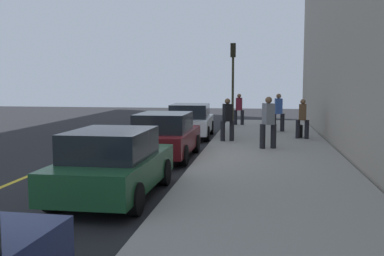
# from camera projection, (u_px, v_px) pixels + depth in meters

# --- Properties ---
(ground_plane) EXTENTS (56.00, 56.00, 0.00)m
(ground_plane) POSITION_uv_depth(u_px,v_px,m) (168.00, 160.00, 14.81)
(ground_plane) COLOR black
(sidewalk) EXTENTS (28.00, 4.60, 0.15)m
(sidewalk) POSITION_uv_depth(u_px,v_px,m) (271.00, 160.00, 14.31)
(sidewalk) COLOR gray
(sidewalk) RESTS_ON ground
(lane_stripe_centre) EXTENTS (28.00, 0.14, 0.01)m
(lane_stripe_centre) POSITION_uv_depth(u_px,v_px,m) (74.00, 157.00, 15.28)
(lane_stripe_centre) COLOR gold
(lane_stripe_centre) RESTS_ON ground
(parked_car_green) EXTENTS (4.16, 1.93, 1.51)m
(parked_car_green) POSITION_uv_depth(u_px,v_px,m) (113.00, 164.00, 9.96)
(parked_car_green) COLOR black
(parked_car_green) RESTS_ON ground
(parked_car_maroon) EXTENTS (4.20, 1.90, 1.51)m
(parked_car_maroon) POSITION_uv_depth(u_px,v_px,m) (165.00, 136.00, 15.02)
(parked_car_maroon) COLOR black
(parked_car_maroon) RESTS_ON ground
(parked_car_white) EXTENTS (4.33, 2.02, 1.51)m
(parked_car_white) POSITION_uv_depth(u_px,v_px,m) (190.00, 121.00, 20.64)
(parked_car_white) COLOR black
(parked_car_white) RESTS_ON ground
(pedestrian_blue_coat) EXTENTS (0.52, 0.59, 1.80)m
(pedestrian_blue_coat) POSITION_uv_depth(u_px,v_px,m) (278.00, 111.00, 21.69)
(pedestrian_blue_coat) COLOR black
(pedestrian_blue_coat) RESTS_ON sidewalk
(pedestrian_grey_coat) EXTENTS (0.57, 0.59, 1.85)m
(pedestrian_grey_coat) POSITION_uv_depth(u_px,v_px,m) (268.00, 121.00, 16.24)
(pedestrian_grey_coat) COLOR black
(pedestrian_grey_coat) RESTS_ON sidewalk
(pedestrian_brown_coat) EXTENTS (0.48, 0.54, 1.65)m
(pedestrian_brown_coat) POSITION_uv_depth(u_px,v_px,m) (303.00, 117.00, 19.01)
(pedestrian_brown_coat) COLOR black
(pedestrian_brown_coat) RESTS_ON sidewalk
(pedestrian_black_coat) EXTENTS (0.53, 0.54, 1.71)m
(pedestrian_black_coat) POSITION_uv_depth(u_px,v_px,m) (227.00, 118.00, 18.26)
(pedestrian_black_coat) COLOR black
(pedestrian_black_coat) RESTS_ON sidewalk
(pedestrian_burgundy_coat) EXTENTS (0.49, 0.56, 1.70)m
(pedestrian_burgundy_coat) POSITION_uv_depth(u_px,v_px,m) (239.00, 108.00, 24.96)
(pedestrian_burgundy_coat) COLOR black
(pedestrian_burgundy_coat) RESTS_ON sidewalk
(traffic_light_pole) EXTENTS (0.35, 0.26, 4.29)m
(traffic_light_pole) POSITION_uv_depth(u_px,v_px,m) (233.00, 71.00, 23.18)
(traffic_light_pole) COLOR #2D2D19
(traffic_light_pole) RESTS_ON sidewalk
(rolling_suitcase) EXTENTS (0.34, 0.22, 0.90)m
(rolling_suitcase) POSITION_uv_depth(u_px,v_px,m) (300.00, 131.00, 19.44)
(rolling_suitcase) COLOR black
(rolling_suitcase) RESTS_ON sidewalk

